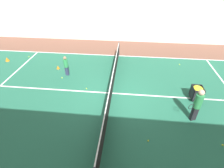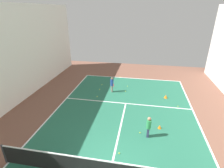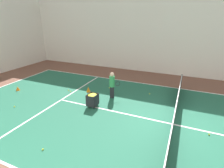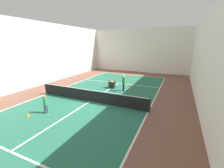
{
  "view_description": "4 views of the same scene",
  "coord_description": "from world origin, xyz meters",
  "views": [
    {
      "loc": [
        7.46,
        0.79,
        5.74
      ],
      "look_at": [
        0.0,
        0.0,
        0.61
      ],
      "focal_mm": 28.0,
      "sensor_mm": 36.0,
      "label": 1
    },
    {
      "loc": [
        -1.07,
        5.01,
        6.55
      ],
      "look_at": [
        1.39,
        -8.25,
        0.72
      ],
      "focal_mm": 28.0,
      "sensor_mm": 36.0,
      "label": 2
    },
    {
      "loc": [
        -7.46,
        -0.13,
        4.65
      ],
      "look_at": [
        1.54,
        3.78,
        0.9
      ],
      "focal_mm": 28.0,
      "sensor_mm": 36.0,
      "label": 3
    },
    {
      "loc": [
        6.35,
        -9.69,
        4.58
      ],
      "look_at": [
        0.05,
        4.3,
        0.44
      ],
      "focal_mm": 24.0,
      "sensor_mm": 36.0,
      "label": 4
    }
  ],
  "objects": [
    {
      "name": "ground_plane",
      "position": [
        0.0,
        0.0,
        0.0
      ],
      "size": [
        33.73,
        33.73,
        0.0
      ],
      "primitive_type": "plane",
      "color": "brown"
    },
    {
      "name": "court_playing_area",
      "position": [
        0.0,
        0.0,
        0.0
      ],
      "size": [
        9.46,
        23.47,
        0.0
      ],
      "color": "#23664C",
      "rests_on": "ground"
    },
    {
      "name": "line_baseline_far",
      "position": [
        0.0,
        11.74,
        0.01
      ],
      "size": [
        9.46,
        0.1,
        0.0
      ],
      "primitive_type": "cube",
      "color": "white",
      "rests_on": "ground"
    },
    {
      "name": "line_sideline_right",
      "position": [
        4.73,
        0.0,
        0.01
      ],
      "size": [
        0.1,
        23.47,
        0.0
      ],
      "primitive_type": "cube",
      "color": "white",
      "rests_on": "ground"
    },
    {
      "name": "line_service_far",
      "position": [
        0.0,
        6.45,
        0.01
      ],
      "size": [
        9.46,
        0.1,
        0.0
      ],
      "primitive_type": "cube",
      "color": "white",
      "rests_on": "ground"
    },
    {
      "name": "line_centre_service",
      "position": [
        0.0,
        0.0,
        0.01
      ],
      "size": [
        0.1,
        12.91,
        0.0
      ],
      "primitive_type": "cube",
      "color": "white",
      "rests_on": "ground"
    },
    {
      "name": "hall_enclosure_right",
      "position": [
        7.94,
        0.0,
        3.47
      ],
      "size": [
        0.15,
        30.03,
        6.95
      ],
      "color": "silver",
      "rests_on": "ground"
    },
    {
      "name": "tennis_net",
      "position": [
        0.0,
        0.0,
        0.52
      ],
      "size": [
        9.76,
        0.1,
        1.01
      ],
      "color": "#2D2D33",
      "rests_on": "ground"
    },
    {
      "name": "coach_at_net",
      "position": [
        1.54,
        3.78,
        0.93
      ],
      "size": [
        0.46,
        0.64,
        1.63
      ],
      "rotation": [
        0.0,
        0.0,
        -1.16
      ],
      "color": "black",
      "rests_on": "ground"
    },
    {
      "name": "ball_cart",
      "position": [
        0.05,
        4.3,
        0.53
      ],
      "size": [
        0.6,
        0.51,
        0.75
      ],
      "color": "black",
      "rests_on": "ground"
    },
    {
      "name": "training_cone_1",
      "position": [
        0.02,
        10.12,
        0.14
      ],
      "size": [
        0.26,
        0.26,
        0.27
      ],
      "primitive_type": "cone",
      "color": "orange",
      "rests_on": "ground"
    },
    {
      "name": "training_cone_3",
      "position": [
        1.71,
        5.57,
        0.18
      ],
      "size": [
        0.27,
        0.27,
        0.35
      ],
      "primitive_type": "cone",
      "color": "orange",
      "rests_on": "ground"
    },
    {
      "name": "tennis_ball_2",
      "position": [
        -3.71,
        4.32,
        0.04
      ],
      "size": [
        0.07,
        0.07,
        0.07
      ],
      "primitive_type": "sphere",
      "color": "yellow",
      "rests_on": "ground"
    },
    {
      "name": "tennis_ball_4",
      "position": [
        2.85,
        4.56,
        0.04
      ],
      "size": [
        0.07,
        0.07,
        0.07
      ],
      "primitive_type": "sphere",
      "color": "yellow",
      "rests_on": "ground"
    },
    {
      "name": "tennis_ball_5",
      "position": [
        -1.76,
        8.24,
        0.04
      ],
      "size": [
        0.07,
        0.07,
        0.07
      ],
      "primitive_type": "sphere",
      "color": "yellow",
      "rests_on": "ground"
    },
    {
      "name": "tennis_ball_9",
      "position": [
        2.95,
        1.74,
        0.04
      ],
      "size": [
        0.07,
        0.07,
        0.07
      ],
      "primitive_type": "sphere",
      "color": "yellow",
      "rests_on": "ground"
    },
    {
      "name": "tennis_ball_10",
      "position": [
        1.2,
        6.65,
        0.04
      ],
      "size": [
        0.07,
        0.07,
        0.07
      ],
      "primitive_type": "sphere",
      "color": "yellow",
      "rests_on": "ground"
    },
    {
      "name": "tennis_ball_13",
      "position": [
        -0.23,
        -1.46,
        0.04
      ],
      "size": [
        0.07,
        0.07,
        0.07
      ],
      "primitive_type": "sphere",
      "color": "yellow",
      "rests_on": "ground"
    },
    {
      "name": "tennis_ball_16",
      "position": [
        1.34,
        6.92,
        0.04
      ],
      "size": [
        0.07,
        0.07,
        0.07
      ],
      "primitive_type": "sphere",
      "color": "yellow",
      "rests_on": "ground"
    }
  ]
}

